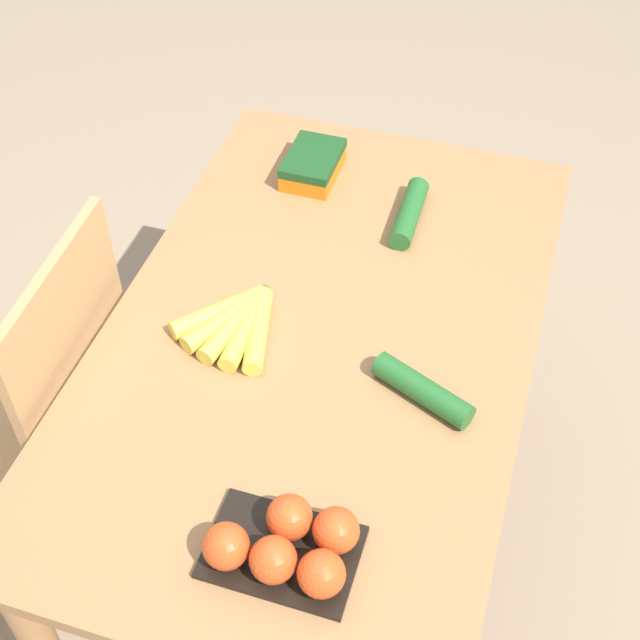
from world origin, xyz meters
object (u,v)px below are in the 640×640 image
Objects in this scene: carrot_bag at (313,163)px; cucumber_far at (422,390)px; tomato_pack at (288,546)px; chair at (40,413)px; cucumber_near at (409,213)px; banana_bunch at (237,322)px.

carrot_bag is 0.82× the size of cucumber_far.
cucumber_far is (-0.53, -0.36, -0.01)m from carrot_bag.
tomato_pack is 1.45× the size of carrot_bag.
chair is at bearing 146.86° from carrot_bag.
cucumber_near is (0.51, -0.63, 0.27)m from chair.
tomato_pack is 1.19× the size of cucumber_far.
cucumber_far reaches higher than banana_bunch.
chair is 4.46× the size of banana_bunch.
cucumber_far is at bearing -99.07° from banana_bunch.
carrot_bag is (0.88, 0.25, -0.01)m from tomato_pack.
chair is 0.50m from banana_bunch.
chair is at bearing 107.67° from banana_bunch.
chair is 0.77m from carrot_bag.
tomato_pack is 0.92m from carrot_bag.
chair is 0.86m from cucumber_near.
cucumber_far is at bearing -18.63° from tomato_pack.
carrot_bag is 0.64m from cucumber_far.
chair reaches higher than banana_bunch.
cucumber_near reaches higher than banana_bunch.
banana_bunch is at bearing -179.06° from carrot_bag.
tomato_pack is at bearing -179.25° from cucumber_near.
banana_bunch is 0.45m from cucumber_near.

